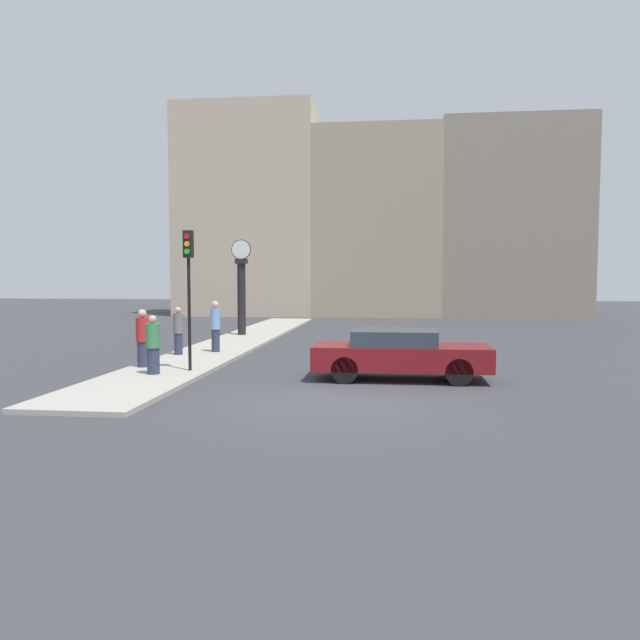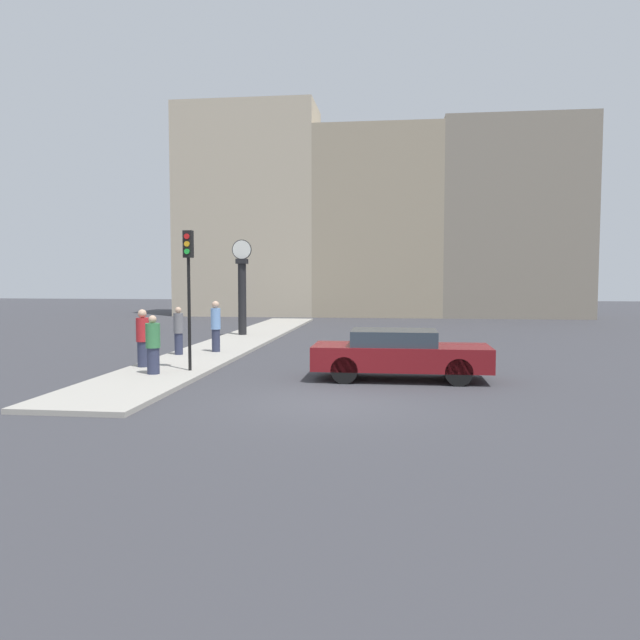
{
  "view_description": "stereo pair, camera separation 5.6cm",
  "coord_description": "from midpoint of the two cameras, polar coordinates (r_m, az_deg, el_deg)",
  "views": [
    {
      "loc": [
        1.4,
        -13.53,
        2.79
      ],
      "look_at": [
        -0.88,
        5.19,
        1.46
      ],
      "focal_mm": 35.0,
      "sensor_mm": 36.0,
      "label": 1
    },
    {
      "loc": [
        1.45,
        -13.52,
        2.79
      ],
      "look_at": [
        -0.88,
        5.19,
        1.46
      ],
      "focal_mm": 35.0,
      "sensor_mm": 36.0,
      "label": 2
    }
  ],
  "objects": [
    {
      "name": "traffic_light_near",
      "position": [
        17.96,
        -12.01,
        4.41
      ],
      "size": [
        0.26,
        0.24,
        3.95
      ],
      "color": "black",
      "rests_on": "sidewalk_corner"
    },
    {
      "name": "sedan_car",
      "position": [
        16.94,
        7.2,
        -3.06
      ],
      "size": [
        4.71,
        1.79,
        1.35
      ],
      "color": "maroon",
      "rests_on": "ground_plane"
    },
    {
      "name": "pedestrian_grey_jacket",
      "position": [
        21.8,
        -12.91,
        -0.96
      ],
      "size": [
        0.33,
        0.33,
        1.63
      ],
      "color": "#2D334C",
      "rests_on": "sidewalk_corner"
    },
    {
      "name": "pedestrian_blue_stripe",
      "position": [
        22.37,
        -9.61,
        -0.54
      ],
      "size": [
        0.34,
        0.34,
        1.8
      ],
      "color": "#2D334C",
      "rests_on": "sidewalk_corner"
    },
    {
      "name": "street_clock",
      "position": [
        28.71,
        -7.25,
        2.76
      ],
      "size": [
        0.9,
        0.48,
        4.34
      ],
      "color": "black",
      "rests_on": "sidewalk_corner"
    },
    {
      "name": "pedestrian_green_hoodie",
      "position": [
        17.63,
        -15.11,
        -2.24
      ],
      "size": [
        0.39,
        0.39,
        1.61
      ],
      "color": "#2D334C",
      "rests_on": "sidewalk_corner"
    },
    {
      "name": "ground_plane",
      "position": [
        13.88,
        0.91,
        -7.57
      ],
      "size": [
        120.0,
        120.0,
        0.0
      ],
      "primitive_type": "plane",
      "color": "#38383D"
    },
    {
      "name": "sidewalk_corner",
      "position": [
        26.25,
        -7.65,
        -1.99
      ],
      "size": [
        2.62,
        27.46,
        0.12
      ],
      "primitive_type": "cube",
      "color": "#A39E93",
      "rests_on": "ground_plane"
    },
    {
      "name": "building_row",
      "position": [
        44.49,
        4.68,
        9.28
      ],
      "size": [
        28.37,
        5.0,
        14.81
      ],
      "color": "#B7A88E",
      "rests_on": "ground_plane"
    },
    {
      "name": "pedestrian_red_top",
      "position": [
        19.1,
        -15.99,
        -1.61
      ],
      "size": [
        0.38,
        0.38,
        1.7
      ],
      "color": "#2D334C",
      "rests_on": "sidewalk_corner"
    }
  ]
}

